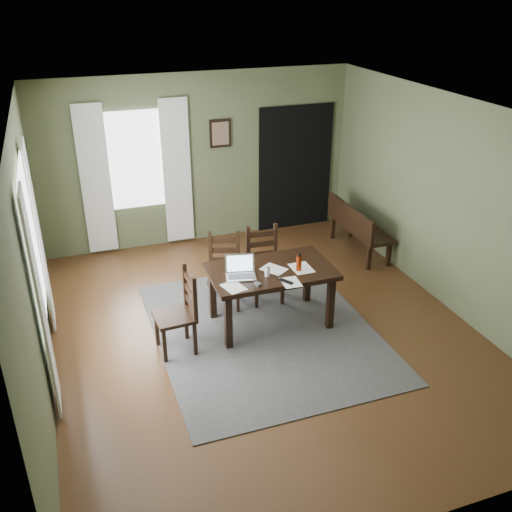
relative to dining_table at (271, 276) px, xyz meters
name	(u,v)px	position (x,y,z in m)	size (l,w,h in m)	color
ground	(264,331)	(-0.14, -0.16, -0.68)	(5.00, 6.00, 0.01)	#492C16
room_shell	(265,194)	(-0.14, -0.16, 1.13)	(5.02, 6.02, 2.71)	#535D3C
rug	(264,331)	(-0.14, -0.16, -0.67)	(2.60, 3.20, 0.01)	#434343
dining_table	(271,276)	(0.00, 0.00, 0.00)	(1.51, 0.92, 0.75)	black
chair_end	(179,313)	(-1.20, -0.19, -0.18)	(0.47, 0.47, 1.01)	black
chair_back_left	(224,271)	(-0.40, 0.65, -0.19)	(0.54, 0.54, 0.98)	black
chair_back_right	(265,265)	(0.15, 0.61, -0.18)	(0.47, 0.47, 1.01)	black
bench	(357,225)	(2.01, 1.49, -0.20)	(0.45, 1.40, 0.79)	black
laptop	(240,270)	(-0.40, -0.03, 0.16)	(0.40, 0.35, 0.24)	#B7B7BC
computer_mouse	(258,284)	(-0.29, -0.33, 0.11)	(0.05, 0.09, 0.03)	#3F3F42
tv_remote	(286,281)	(0.05, -0.37, 0.10)	(0.05, 0.18, 0.02)	black
drinking_glass	(267,271)	(-0.11, -0.16, 0.16)	(0.06, 0.06, 0.14)	silver
water_bottle	(299,263)	(0.30, -0.14, 0.20)	(0.07, 0.07, 0.23)	#992A0B
paper_a	(234,287)	(-0.56, -0.28, 0.09)	(0.21, 0.28, 0.00)	white
paper_b	(291,282)	(0.10, -0.39, 0.09)	(0.21, 0.27, 0.00)	white
paper_c	(274,269)	(0.03, -0.02, 0.10)	(0.22, 0.29, 0.00)	white
paper_d	(302,268)	(0.36, -0.11, 0.10)	(0.24, 0.31, 0.00)	white
window_left	(33,247)	(-2.61, 0.04, 0.78)	(0.01, 1.30, 1.70)	white
window_back	(135,160)	(-1.14, 2.81, 0.78)	(1.00, 0.01, 1.50)	white
curtain_left_near	(42,307)	(-2.58, -0.78, 0.53)	(0.03, 0.48, 2.30)	silver
curtain_left_far	(39,238)	(-2.58, 0.86, 0.53)	(0.03, 0.48, 2.30)	silver
curtain_back_left	(96,181)	(-1.76, 2.78, 0.53)	(0.44, 0.03, 2.30)	silver
curtain_back_right	(177,172)	(-0.52, 2.78, 0.53)	(0.44, 0.03, 2.30)	silver
framed_picture	(220,133)	(0.21, 2.81, 1.08)	(0.34, 0.03, 0.44)	black
doorway_back	(295,168)	(1.51, 2.81, 0.38)	(1.30, 0.03, 2.10)	black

